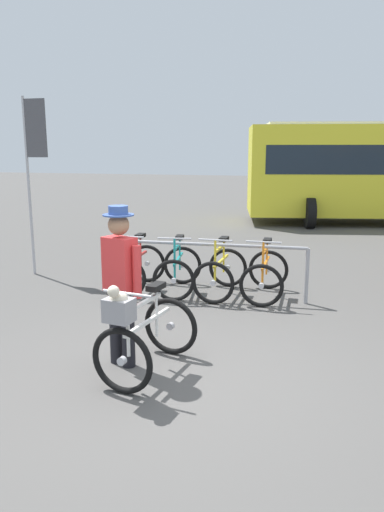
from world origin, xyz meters
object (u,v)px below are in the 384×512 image
(racked_bike_teal, at_px, (178,270))
(racked_bike_orange, at_px, (265,275))
(racked_bike_yellow, at_px, (221,273))
(featured_bicycle, at_px, (142,332))
(banner_flag, at_px, (33,153))
(person_with_featured_bike, at_px, (121,280))
(racked_bike_red, at_px, (137,268))

(racked_bike_teal, xyz_separation_m, racked_bike_orange, (1.40, 0.08, 0.00))
(racked_bike_yellow, bearing_deg, racked_bike_orange, 3.28)
(featured_bicycle, height_order, banner_flag, banner_flag)
(racked_bike_teal, height_order, person_with_featured_bike, person_with_featured_bike)
(racked_bike_teal, distance_m, racked_bike_orange, 1.40)
(racked_bike_orange, bearing_deg, featured_bicycle, -105.25)
(featured_bicycle, distance_m, banner_flag, 5.12)
(racked_bike_red, distance_m, racked_bike_teal, 0.70)
(person_with_featured_bike, xyz_separation_m, banner_flag, (-3.06, 3.21, 1.28))
(person_with_featured_bike, bearing_deg, racked_bike_teal, 94.81)
(featured_bicycle, relative_size, person_with_featured_bike, 0.72)
(racked_bike_red, height_order, racked_bike_orange, same)
(racked_bike_orange, relative_size, person_with_featured_bike, 0.65)
(racked_bike_teal, bearing_deg, racked_bike_red, -176.72)
(racked_bike_red, bearing_deg, racked_bike_orange, 3.28)
(racked_bike_red, distance_m, person_with_featured_bike, 2.96)
(banner_flag, bearing_deg, racked_bike_orange, -4.63)
(racked_bike_yellow, relative_size, banner_flag, 0.34)
(person_with_featured_bike, bearing_deg, racked_bike_red, 108.77)
(racked_bike_teal, bearing_deg, racked_bike_orange, 3.28)
(racked_bike_orange, bearing_deg, racked_bike_yellow, -176.72)
(banner_flag, bearing_deg, person_with_featured_bike, -46.38)
(racked_bike_orange, relative_size, featured_bicycle, 0.90)
(racked_bike_orange, xyz_separation_m, banner_flag, (-4.22, 0.34, 1.86))
(racked_bike_yellow, distance_m, racked_bike_orange, 0.70)
(racked_bike_red, relative_size, racked_bike_yellow, 1.03)
(racked_bike_teal, relative_size, racked_bike_yellow, 1.07)
(racked_bike_teal, xyz_separation_m, featured_bicycle, (0.55, -3.01, 0.12))
(featured_bicycle, xyz_separation_m, banner_flag, (-3.38, 3.44, 1.74))
(racked_bike_red, distance_m, featured_bicycle, 3.23)
(banner_flag, bearing_deg, featured_bicycle, -45.49)
(racked_bike_yellow, xyz_separation_m, featured_bicycle, (-0.14, -3.05, 0.12))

